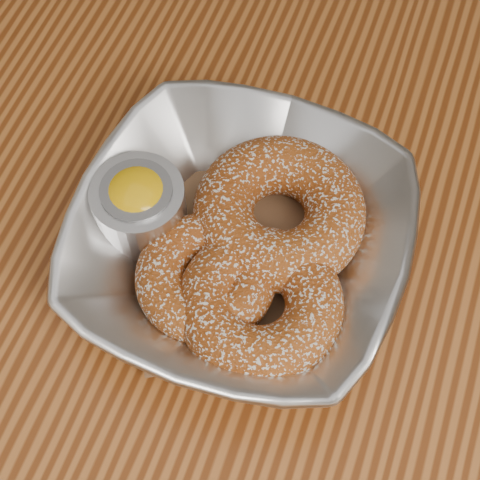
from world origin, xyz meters
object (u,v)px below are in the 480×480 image
(donut_back, at_px, (279,212))
(ramekin, at_px, (140,206))
(serving_bowl, at_px, (240,243))
(donut_extra, at_px, (260,304))
(table, at_px, (275,397))
(donut_front, at_px, (206,277))

(donut_back, relative_size, ramekin, 1.87)
(serving_bowl, bearing_deg, donut_back, 58.92)
(serving_bowl, distance_m, donut_back, 0.03)
(donut_back, height_order, donut_extra, donut_back)
(table, height_order, ramekin, ramekin)
(donut_extra, distance_m, ramekin, 0.10)
(serving_bowl, distance_m, donut_extra, 0.05)
(serving_bowl, xyz_separation_m, donut_front, (-0.01, -0.03, -0.00))
(ramekin, bearing_deg, donut_front, -27.07)
(table, distance_m, serving_bowl, 0.14)
(donut_extra, bearing_deg, table, -37.18)
(serving_bowl, relative_size, donut_extra, 2.07)
(serving_bowl, relative_size, ramekin, 3.53)
(table, bearing_deg, donut_front, 159.33)
(table, bearing_deg, ramekin, 156.12)
(ramekin, bearing_deg, serving_bowl, 0.88)
(donut_front, xyz_separation_m, ramekin, (-0.06, 0.03, 0.01))
(table, relative_size, donut_extra, 11.62)
(donut_extra, xyz_separation_m, ramekin, (-0.10, 0.04, 0.01))
(serving_bowl, relative_size, donut_front, 2.39)
(donut_extra, bearing_deg, donut_front, 170.31)
(donut_back, height_order, donut_front, donut_back)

